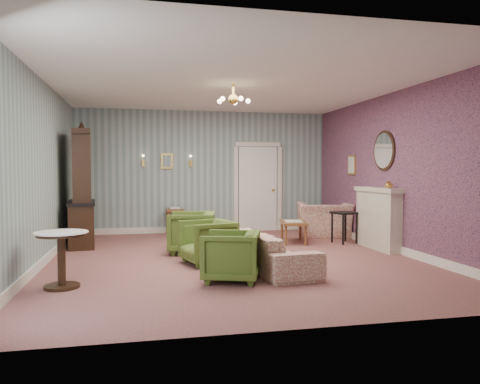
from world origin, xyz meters
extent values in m
plane|color=#8B5651|center=(0.00, 0.00, 0.00)|extent=(7.00, 7.00, 0.00)
plane|color=white|center=(0.00, 0.00, 2.90)|extent=(7.00, 7.00, 0.00)
plane|color=slate|center=(0.00, 3.50, 1.45)|extent=(6.00, 0.00, 6.00)
plane|color=slate|center=(0.00, -3.50, 1.45)|extent=(6.00, 0.00, 6.00)
plane|color=slate|center=(-3.00, 0.00, 1.45)|extent=(0.00, 7.00, 7.00)
plane|color=slate|center=(3.00, 0.00, 1.45)|extent=(0.00, 7.00, 7.00)
plane|color=#B1586A|center=(2.98, 0.00, 1.45)|extent=(0.00, 7.00, 7.00)
imported|color=#4A6523|center=(-0.34, -1.52, 0.37)|extent=(0.87, 0.89, 0.74)
imported|color=#4A6523|center=(-0.48, -0.31, 0.38)|extent=(0.87, 0.90, 0.77)
imported|color=#4A6523|center=(-0.62, 0.70, 0.41)|extent=(0.88, 0.92, 0.82)
imported|color=#9D423F|center=(0.40, -0.95, 0.38)|extent=(0.78, 1.97, 0.75)
imported|color=#9D423F|center=(2.52, 2.17, 0.51)|extent=(1.31, 1.02, 1.01)
imported|color=gold|center=(2.84, 0.00, 1.23)|extent=(0.15, 0.15, 0.15)
cube|color=maroon|center=(2.47, 2.02, 0.48)|extent=(0.41, 0.28, 0.39)
camera|label=1|loc=(-1.49, -7.51, 1.47)|focal=34.51mm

